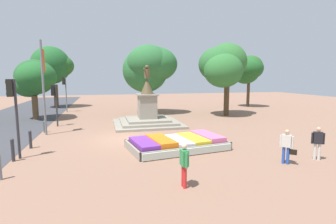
{
  "coord_description": "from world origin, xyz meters",
  "views": [
    {
      "loc": [
        -1.33,
        -16.1,
        3.83
      ],
      "look_at": [
        3.02,
        1.39,
        1.41
      ],
      "focal_mm": 28.0,
      "sensor_mm": 36.0,
      "label": 1
    }
  ],
  "objects_px": {
    "pedestrian_with_handbag": "(287,145)",
    "kerb_bollard_mid_b": "(30,139)",
    "traffic_light_near_crossing": "(13,104)",
    "pedestrian_crossing_plaza": "(318,141)",
    "traffic_light_far_corner": "(65,88)",
    "statue_monument": "(147,114)",
    "traffic_light_mid_block": "(55,97)",
    "kerb_bollard_north": "(44,126)",
    "banner_pole": "(43,85)",
    "kerb_bollard_mid_a": "(13,149)",
    "flower_planter": "(178,144)",
    "kerb_bollard_south": "(0,166)",
    "pedestrian_near_planter": "(184,162)"
  },
  "relations": [
    {
      "from": "statue_monument",
      "to": "banner_pole",
      "type": "height_order",
      "value": "banner_pole"
    },
    {
      "from": "flower_planter",
      "to": "kerb_bollard_south",
      "type": "height_order",
      "value": "kerb_bollard_south"
    },
    {
      "from": "traffic_light_near_crossing",
      "to": "traffic_light_far_corner",
      "type": "xyz_separation_m",
      "value": [
        0.01,
        17.05,
        0.04
      ]
    },
    {
      "from": "traffic_light_near_crossing",
      "to": "pedestrian_crossing_plaza",
      "type": "height_order",
      "value": "traffic_light_near_crossing"
    },
    {
      "from": "kerb_bollard_north",
      "to": "pedestrian_with_handbag",
      "type": "bearing_deg",
      "value": -39.65
    },
    {
      "from": "kerb_bollard_south",
      "to": "kerb_bollard_mid_b",
      "type": "xyz_separation_m",
      "value": [
        -0.04,
        4.5,
        -0.01
      ]
    },
    {
      "from": "traffic_light_mid_block",
      "to": "pedestrian_crossing_plaza",
      "type": "relative_size",
      "value": 2.06
    },
    {
      "from": "traffic_light_mid_block",
      "to": "kerb_bollard_mid_a",
      "type": "distance_m",
      "value": 8.9
    },
    {
      "from": "pedestrian_with_handbag",
      "to": "kerb_bollard_mid_b",
      "type": "bearing_deg",
      "value": 154.62
    },
    {
      "from": "pedestrian_with_handbag",
      "to": "kerb_bollard_mid_b",
      "type": "height_order",
      "value": "pedestrian_with_handbag"
    },
    {
      "from": "flower_planter",
      "to": "kerb_bollard_mid_b",
      "type": "xyz_separation_m",
      "value": [
        -7.68,
        1.99,
        0.24
      ]
    },
    {
      "from": "banner_pole",
      "to": "pedestrian_crossing_plaza",
      "type": "height_order",
      "value": "banner_pole"
    },
    {
      "from": "traffic_light_far_corner",
      "to": "statue_monument",
      "type": "bearing_deg",
      "value": -52.58
    },
    {
      "from": "traffic_light_near_crossing",
      "to": "traffic_light_mid_block",
      "type": "bearing_deg",
      "value": 87.37
    },
    {
      "from": "flower_planter",
      "to": "traffic_light_near_crossing",
      "type": "xyz_separation_m",
      "value": [
        -7.82,
        0.15,
        2.33
      ]
    },
    {
      "from": "flower_planter",
      "to": "kerb_bollard_north",
      "type": "height_order",
      "value": "kerb_bollard_north"
    },
    {
      "from": "flower_planter",
      "to": "kerb_bollard_mid_a",
      "type": "distance_m",
      "value": 7.89
    },
    {
      "from": "pedestrian_with_handbag",
      "to": "banner_pole",
      "type": "bearing_deg",
      "value": 142.08
    },
    {
      "from": "pedestrian_with_handbag",
      "to": "kerb_bollard_south",
      "type": "bearing_deg",
      "value": 174.93
    },
    {
      "from": "kerb_bollard_mid_a",
      "to": "kerb_bollard_north",
      "type": "relative_size",
      "value": 1.3
    },
    {
      "from": "kerb_bollard_mid_a",
      "to": "pedestrian_crossing_plaza",
      "type": "bearing_deg",
      "value": -13.08
    },
    {
      "from": "traffic_light_far_corner",
      "to": "pedestrian_crossing_plaza",
      "type": "distance_m",
      "value": 24.72
    },
    {
      "from": "traffic_light_far_corner",
      "to": "kerb_bollard_mid_b",
      "type": "relative_size",
      "value": 3.85
    },
    {
      "from": "traffic_light_near_crossing",
      "to": "kerb_bollard_north",
      "type": "bearing_deg",
      "value": 90.09
    },
    {
      "from": "pedestrian_near_planter",
      "to": "kerb_bollard_mid_a",
      "type": "relative_size",
      "value": 1.48
    },
    {
      "from": "traffic_light_far_corner",
      "to": "kerb_bollard_mid_b",
      "type": "height_order",
      "value": "traffic_light_far_corner"
    },
    {
      "from": "pedestrian_crossing_plaza",
      "to": "statue_monument",
      "type": "bearing_deg",
      "value": 119.39
    },
    {
      "from": "pedestrian_near_planter",
      "to": "kerb_bollard_south",
      "type": "distance_m",
      "value": 6.9
    },
    {
      "from": "traffic_light_near_crossing",
      "to": "traffic_light_mid_block",
      "type": "xyz_separation_m",
      "value": [
        0.38,
        8.34,
        -0.36
      ]
    },
    {
      "from": "traffic_light_far_corner",
      "to": "pedestrian_near_planter",
      "type": "xyz_separation_m",
      "value": [
        6.65,
        -22.02,
        -1.75
      ]
    },
    {
      "from": "traffic_light_near_crossing",
      "to": "pedestrian_crossing_plaza",
      "type": "distance_m",
      "value": 14.14
    },
    {
      "from": "flower_planter",
      "to": "traffic_light_far_corner",
      "type": "distance_m",
      "value": 19.04
    },
    {
      "from": "traffic_light_mid_block",
      "to": "kerb_bollard_mid_a",
      "type": "height_order",
      "value": "traffic_light_mid_block"
    },
    {
      "from": "statue_monument",
      "to": "traffic_light_far_corner",
      "type": "distance_m",
      "value": 12.36
    },
    {
      "from": "traffic_light_far_corner",
      "to": "traffic_light_mid_block",
      "type": "bearing_deg",
      "value": -87.57
    },
    {
      "from": "flower_planter",
      "to": "pedestrian_near_planter",
      "type": "distance_m",
      "value": 4.99
    },
    {
      "from": "kerb_bollard_south",
      "to": "banner_pole",
      "type": "bearing_deg",
      "value": 89.42
    },
    {
      "from": "flower_planter",
      "to": "kerb_bollard_north",
      "type": "xyz_separation_m",
      "value": [
        -7.83,
        6.24,
        0.15
      ]
    },
    {
      "from": "pedestrian_with_handbag",
      "to": "traffic_light_far_corner",
      "type": "bearing_deg",
      "value": 119.61
    },
    {
      "from": "banner_pole",
      "to": "pedestrian_crossing_plaza",
      "type": "bearing_deg",
      "value": -33.59
    },
    {
      "from": "statue_monument",
      "to": "kerb_bollard_south",
      "type": "xyz_separation_m",
      "value": [
        -7.26,
        -10.01,
        -0.31
      ]
    },
    {
      "from": "statue_monument",
      "to": "traffic_light_mid_block",
      "type": "bearing_deg",
      "value": 171.93
    },
    {
      "from": "kerb_bollard_mid_a",
      "to": "kerb_bollard_north",
      "type": "height_order",
      "value": "kerb_bollard_mid_a"
    },
    {
      "from": "traffic_light_near_crossing",
      "to": "kerb_bollard_south",
      "type": "distance_m",
      "value": 3.39
    },
    {
      "from": "statue_monument",
      "to": "kerb_bollard_mid_b",
      "type": "bearing_deg",
      "value": -142.98
    },
    {
      "from": "traffic_light_mid_block",
      "to": "kerb_bollard_mid_b",
      "type": "height_order",
      "value": "traffic_light_mid_block"
    },
    {
      "from": "flower_planter",
      "to": "kerb_bollard_north",
      "type": "relative_size",
      "value": 6.66
    },
    {
      "from": "flower_planter",
      "to": "kerb_bollard_mid_a",
      "type": "relative_size",
      "value": 5.11
    },
    {
      "from": "flower_planter",
      "to": "kerb_bollard_south",
      "type": "relative_size",
      "value": 5.41
    },
    {
      "from": "statue_monument",
      "to": "traffic_light_near_crossing",
      "type": "xyz_separation_m",
      "value": [
        -7.44,
        -7.34,
        1.78
      ]
    }
  ]
}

